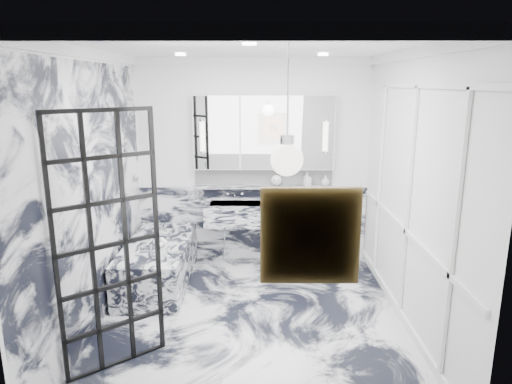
{
  "coord_description": "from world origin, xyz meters",
  "views": [
    {
      "loc": [
        0.07,
        -4.43,
        2.48
      ],
      "look_at": [
        0.05,
        0.5,
        1.29
      ],
      "focal_mm": 32.0,
      "sensor_mm": 36.0,
      "label": 1
    }
  ],
  "objects_px": {
    "trough_sink": "(264,214)",
    "mirror_cabinet": "(264,133)",
    "crittall_door": "(109,245)",
    "bathtub": "(158,263)"
  },
  "relations": [
    {
      "from": "trough_sink",
      "to": "mirror_cabinet",
      "type": "height_order",
      "value": "mirror_cabinet"
    },
    {
      "from": "crittall_door",
      "to": "bathtub",
      "type": "xyz_separation_m",
      "value": [
        0.02,
        1.67,
        -0.86
      ]
    },
    {
      "from": "crittall_door",
      "to": "bathtub",
      "type": "distance_m",
      "value": 1.88
    },
    {
      "from": "mirror_cabinet",
      "to": "bathtub",
      "type": "relative_size",
      "value": 1.15
    },
    {
      "from": "mirror_cabinet",
      "to": "crittall_door",
      "type": "bearing_deg",
      "value": -118.21
    },
    {
      "from": "trough_sink",
      "to": "mirror_cabinet",
      "type": "bearing_deg",
      "value": 90.0
    },
    {
      "from": "trough_sink",
      "to": "bathtub",
      "type": "distance_m",
      "value": 1.55
    },
    {
      "from": "mirror_cabinet",
      "to": "bathtub",
      "type": "xyz_separation_m",
      "value": [
        -1.32,
        -0.83,
        -1.54
      ]
    },
    {
      "from": "crittall_door",
      "to": "trough_sink",
      "type": "height_order",
      "value": "crittall_door"
    },
    {
      "from": "trough_sink",
      "to": "bathtub",
      "type": "height_order",
      "value": "trough_sink"
    }
  ]
}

